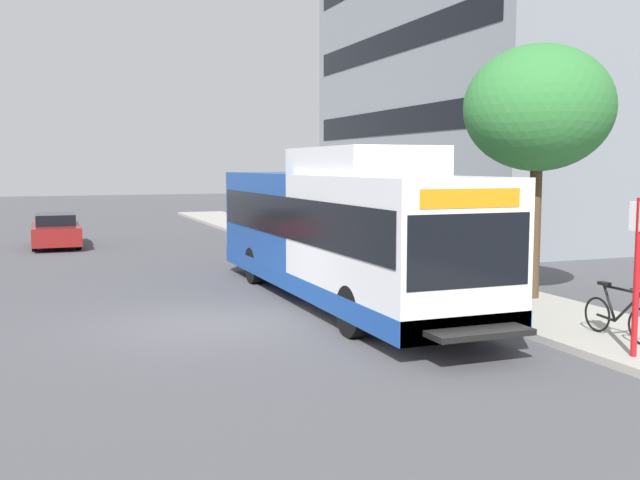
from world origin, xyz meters
name	(u,v)px	position (x,y,z in m)	size (l,w,h in m)	color
ground_plane	(147,272)	(0.00, 8.00, 0.00)	(120.00, 120.00, 0.00)	#4C4C51
sidewalk_curb	(381,266)	(7.00, 6.00, 0.07)	(3.00, 56.00, 0.14)	#A8A399
transit_bus	(338,231)	(3.61, 1.38, 1.70)	(2.58, 12.25, 3.65)	white
bus_stop_sign_pole	(637,265)	(6.00, -5.52, 1.65)	(0.10, 0.36, 2.60)	red
bicycle_parked	(619,315)	(6.70, -4.46, 0.56)	(0.52, 1.76, 1.02)	black
street_tree_near_stop	(538,109)	(7.82, -0.53, 4.55)	(3.42, 3.42, 5.89)	#4C3823
parked_car_far_lane	(56,230)	(-2.47, 16.26, 0.66)	(1.80, 4.50, 1.33)	maroon
lattice_comm_tower	(342,77)	(15.70, 29.92, 9.00)	(1.10, 1.10, 27.20)	#B7B7BC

